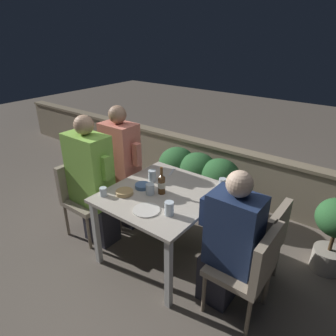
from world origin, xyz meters
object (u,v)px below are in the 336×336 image
Objects in this scene: chair_right_near at (251,265)px; potted_plant at (336,229)px; chair_left_far at (113,178)px; chair_left_near at (83,192)px; person_coral_top at (123,167)px; person_navy_jumper at (229,242)px; chair_right_far at (263,238)px; person_green_blouse at (92,181)px; beer_bottle at (162,184)px.

chair_right_near is 1.09× the size of potted_plant.
chair_left_far is 1.00× the size of chair_right_near.
chair_left_near is 0.59× the size of person_coral_top.
chair_left_far is 1.71m from person_navy_jumper.
person_green_blouse is at bearing -165.98° from chair_right_far.
person_green_blouse is 1.71m from chair_right_near.
chair_left_far is at bearing 169.12° from chair_right_near.
beer_bottle is 0.35× the size of potted_plant.
chair_left_near is at bearing -117.09° from person_coral_top.
person_coral_top is at bearing 0.00° from chair_left_far.
chair_right_far reaches higher than potted_plant.
chair_left_far is at bearing 86.90° from chair_left_near.
chair_left_far and chair_right_far have the same top height.
person_coral_top is 1.64m from chair_right_far.
chair_left_near is 1.00× the size of chair_left_far.
person_navy_jumper is 1.63× the size of potted_plant.
person_navy_jumper is (1.48, -0.36, -0.08)m from person_coral_top.
beer_bottle is at bearing -13.36° from chair_left_far.
person_coral_top is (0.21, 0.41, 0.20)m from chair_left_near.
person_coral_top is at bearing -164.62° from potted_plant.
chair_right_near is at bearing 1.81° from person_green_blouse.
chair_left_far is 3.15× the size of beer_bottle.
chair_left_far is 0.67× the size of person_navy_jumper.
chair_left_near is 0.26m from person_green_blouse.
potted_plant is at bearing 25.08° from person_green_blouse.
person_green_blouse is 0.41m from person_coral_top.
person_coral_top reaches higher than beer_bottle.
potted_plant is (2.29, 0.98, -0.04)m from chair_left_near.
chair_right_near is at bearing -82.49° from chair_right_far.
beer_bottle is (0.72, -0.22, 0.12)m from person_coral_top.
person_green_blouse reaches higher than person_navy_jumper.
chair_left_far is at bearing -179.99° from chair_right_far.
beer_bottle is at bearing -16.68° from person_coral_top.
chair_left_far is at bearing 167.90° from person_navy_jumper.
chair_right_near is (1.89, 0.05, 0.00)m from chair_left_near.
chair_right_near is 0.36m from chair_right_far.
beer_bottle is at bearing -166.58° from chair_right_far.
person_green_blouse is 0.48m from chair_left_far.
chair_right_far is 1.09× the size of potted_plant.
chair_left_far is 0.59× the size of person_coral_top.
person_navy_jumper reaches higher than chair_right_far.
person_navy_jumper is (1.69, 0.05, 0.12)m from chair_left_near.
person_green_blouse is 1.11× the size of person_navy_jumper.
chair_right_far is (1.84, 0.41, 0.00)m from chair_left_near.
person_coral_top is (0.19, 0.00, 0.20)m from chair_left_far.
chair_right_far is at bearing 13.42° from beer_bottle.
person_coral_top is at bearing 163.32° from beer_bottle.
person_coral_top reaches higher than chair_left_far.
chair_left_near is 1.70m from person_navy_jumper.
person_green_blouse is at bearing -154.92° from potted_plant.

